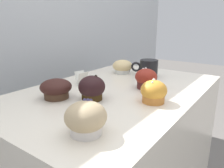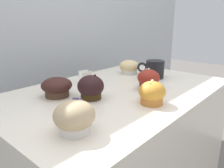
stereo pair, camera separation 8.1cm
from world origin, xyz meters
name	(u,v)px [view 2 (the right image)]	position (x,y,z in m)	size (l,w,h in m)	color
wall_back	(42,74)	(0.00, 0.60, 0.90)	(3.20, 0.10, 1.80)	#B2B7BC
muffin_front_center	(57,87)	(-0.22, 0.12, 0.97)	(0.12, 0.12, 0.07)	#493122
muffin_back_left	(148,79)	(0.08, -0.10, 0.97)	(0.09, 0.09, 0.09)	#51221F
muffin_back_right	(129,67)	(0.26, 0.14, 0.96)	(0.11, 0.11, 0.07)	white
muffin_front_left	(90,88)	(-0.16, 0.00, 0.97)	(0.10, 0.10, 0.09)	#37260F
muffin_front_right	(74,117)	(-0.36, -0.16, 0.97)	(0.11, 0.11, 0.09)	silver
muffin_back_center	(152,93)	(-0.05, -0.20, 0.97)	(0.09, 0.09, 0.09)	#CB7B35
coffee_cup	(155,69)	(0.28, -0.01, 0.98)	(0.09, 0.14, 0.09)	black
price_card	(85,77)	(-0.03, 0.17, 0.96)	(0.06, 0.05, 0.06)	white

